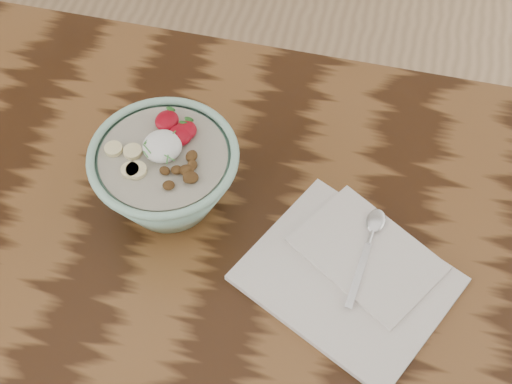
# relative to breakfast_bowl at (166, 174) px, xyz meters

# --- Properties ---
(table) EXTENTS (1.60, 0.90, 0.75)m
(table) POSITION_rel_breakfast_bowl_xyz_m (0.13, -0.09, -0.16)
(table) COLOR black
(table) RESTS_ON ground
(breakfast_bowl) EXTENTS (0.21, 0.21, 0.14)m
(breakfast_bowl) POSITION_rel_breakfast_bowl_xyz_m (0.00, 0.00, 0.00)
(breakfast_bowl) COLOR #93C6AF
(breakfast_bowl) RESTS_ON table
(napkin) EXTENTS (0.34, 0.32, 0.02)m
(napkin) POSITION_rel_breakfast_bowl_xyz_m (0.29, -0.06, -0.06)
(napkin) COLOR white
(napkin) RESTS_ON table
(spoon) EXTENTS (0.04, 0.17, 0.01)m
(spoon) POSITION_rel_breakfast_bowl_xyz_m (0.30, -0.00, -0.05)
(spoon) COLOR silver
(spoon) RESTS_ON napkin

